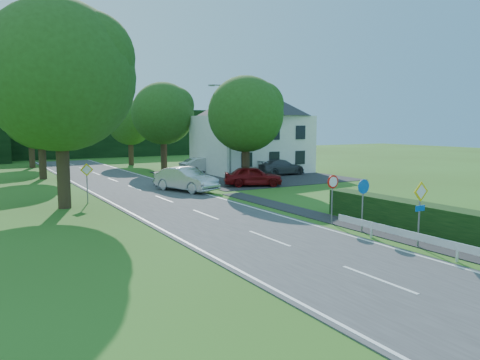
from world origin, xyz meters
TOP-DOWN VIEW (x-y plane):
  - road at (0.00, 20.00)m, footprint 7.00×80.00m
  - parking_pad at (12.00, 33.00)m, footprint 14.00×16.00m
  - line_edge_left at (-3.25, 20.00)m, footprint 0.12×80.00m
  - line_edge_right at (3.25, 20.00)m, footprint 0.12×80.00m
  - line_centre at (0.00, 20.00)m, footprint 0.12×80.00m
  - tree_main at (-6.00, 24.00)m, footprint 9.40×9.40m
  - tree_left_far at (-5.00, 40.00)m, footprint 7.00×7.00m
  - tree_right_far at (7.00, 42.00)m, footprint 7.40×7.40m
  - tree_left_back at (-4.50, 52.00)m, footprint 6.60×6.60m
  - tree_right_back at (6.00, 50.00)m, footprint 6.20×6.20m
  - tree_right_mid at (8.50, 28.00)m, footprint 7.00×7.00m
  - treeline_right at (8.00, 66.00)m, footprint 30.00×5.00m
  - house_white at (14.00, 36.00)m, footprint 10.60×8.40m
  - streetlight at (8.06, 30.00)m, footprint 2.03×0.18m
  - sign_priority_right at (4.30, 7.98)m, footprint 0.78×0.09m
  - sign_roundabout at (4.30, 10.98)m, footprint 0.64×0.08m
  - sign_speed_limit at (4.30, 12.97)m, footprint 0.64×0.11m
  - sign_priority_left at (-4.50, 24.98)m, footprint 0.78×0.09m
  - moving_car at (2.70, 26.61)m, footprint 3.39×5.41m
  - motorcycle at (1.69, 30.16)m, footprint 0.92×1.73m
  - parked_car_red at (8.27, 26.50)m, footprint 4.82×3.50m
  - parked_car_silver_a at (9.10, 37.00)m, footprint 4.73×1.96m
  - parked_car_grey at (14.70, 32.00)m, footprint 5.20×2.43m
  - parasol at (12.28, 33.71)m, footprint 3.14×3.16m

SIDE VIEW (x-z plane):
  - road at x=0.00m, z-range 0.00..0.04m
  - parking_pad at x=12.00m, z-range 0.00..0.04m
  - line_edge_left at x=-3.25m, z-range 0.04..0.05m
  - line_edge_right at x=3.25m, z-range 0.04..0.05m
  - line_centre at x=0.00m, z-range 0.04..0.05m
  - motorcycle at x=1.69m, z-range 0.04..0.90m
  - parked_car_grey at x=14.70m, z-range 0.04..1.51m
  - parked_car_silver_a at x=9.10m, z-range 0.04..1.56m
  - parked_car_red at x=8.27m, z-range 0.04..1.57m
  - moving_car at x=2.70m, z-range 0.04..1.72m
  - parasol at x=12.28m, z-range 0.04..2.22m
  - sign_roundabout at x=4.30m, z-range 0.49..2.86m
  - sign_priority_left at x=-4.50m, z-range 0.50..2.94m
  - sign_speed_limit at x=4.30m, z-range 0.58..2.95m
  - sign_priority_right at x=4.30m, z-range 0.50..3.09m
  - treeline_right at x=8.00m, z-range 0.00..7.00m
  - tree_right_back at x=6.00m, z-range 0.00..7.56m
  - tree_left_back at x=-4.50m, z-range 0.00..8.07m
  - tree_left_far at x=-5.00m, z-range 0.00..8.58m
  - tree_right_mid at x=8.50m, z-range 0.00..8.58m
  - house_white at x=14.00m, z-range 0.11..8.71m
  - streetlight at x=8.06m, z-range 0.46..8.46m
  - tree_right_far at x=7.00m, z-range 0.00..9.09m
  - tree_main at x=-6.00m, z-range 0.00..11.64m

